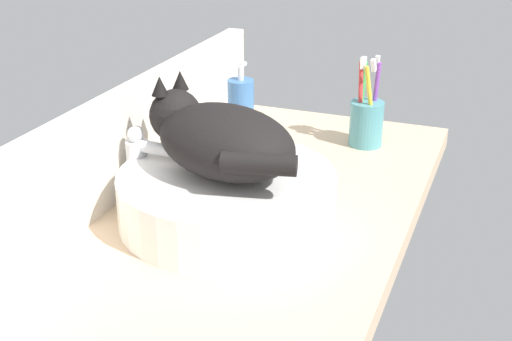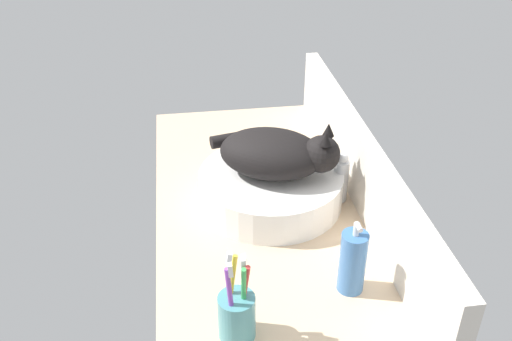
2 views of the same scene
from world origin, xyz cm
name	(u,v)px [view 1 (image 1 of 2)]	position (x,y,z in cm)	size (l,w,h in cm)	color
ground_plane	(245,228)	(0.00, 0.00, -2.00)	(110.80, 52.22, 4.00)	#D1B28E
backsplash_panel	(114,147)	(0.00, 24.31, 9.10)	(110.80, 3.60, 18.19)	silver
sink_basin	(227,197)	(-2.04, 2.25, 4.23)	(35.30, 35.30, 8.46)	white
cat	(219,138)	(-1.60, 3.55, 14.22)	(25.12, 30.18, 14.00)	black
faucet	(143,163)	(-0.62, 18.38, 7.30)	(3.77, 11.86, 13.60)	silver
soap_dispenser	(241,112)	(30.61, 13.13, 7.03)	(5.40, 5.40, 17.09)	#3F72B2
toothbrush_cup	(366,120)	(39.45, -11.08, 5.35)	(6.88, 6.88, 18.72)	teal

